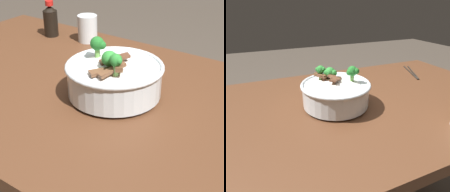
# 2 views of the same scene
# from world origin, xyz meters

# --- Properties ---
(dining_table) EXTENTS (1.28, 0.78, 0.80)m
(dining_table) POSITION_xyz_m (0.00, 0.00, 0.69)
(dining_table) COLOR #56331E
(dining_table) RESTS_ON ground
(rice_bowl) EXTENTS (0.26, 0.26, 0.15)m
(rice_bowl) POSITION_xyz_m (0.14, -0.00, 0.86)
(rice_bowl) COLOR silver
(rice_bowl) RESTS_ON dining_table
(drinking_glass) EXTENTS (0.07, 0.07, 0.10)m
(drinking_glass) POSITION_xyz_m (-0.18, 0.29, 0.84)
(drinking_glass) COLOR white
(drinking_glass) RESTS_ON dining_table
(soy_sauce_bottle) EXTENTS (0.05, 0.05, 0.14)m
(soy_sauce_bottle) POSITION_xyz_m (-0.33, 0.26, 0.86)
(soy_sauce_bottle) COLOR black
(soy_sauce_bottle) RESTS_ON dining_table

